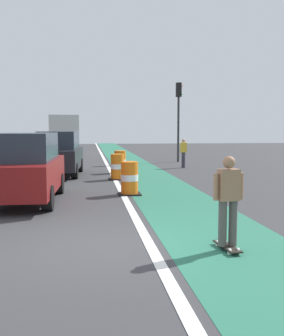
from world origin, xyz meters
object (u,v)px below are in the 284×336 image
at_px(traffic_barrel_front, 129,179).
at_px(parked_suv_nearest, 25,167).
at_px(parked_suv_second, 59,153).
at_px(traffic_barrel_back, 120,162).
at_px(traffic_barrel_mid, 117,167).
at_px(delivery_truck_down_block, 64,132).
at_px(skateboarder_on_lane, 228,200).
at_px(pedestrian_crossing, 183,152).
at_px(traffic_light_corner, 179,108).

bearing_deg(traffic_barrel_front, parked_suv_nearest, -164.75).
height_order(parked_suv_second, traffic_barrel_back, parked_suv_second).
bearing_deg(traffic_barrel_mid, delivery_truck_down_block, 100.29).
xyz_separation_m(parked_suv_nearest, parked_suv_second, (0.52, 6.79, 0.00)).
relative_size(skateboarder_on_lane, parked_suv_nearest, 0.36).
xyz_separation_m(parked_suv_nearest, pedestrian_crossing, (7.07, 9.46, -0.17)).
relative_size(traffic_barrel_front, pedestrian_crossing, 0.68).
bearing_deg(pedestrian_crossing, traffic_barrel_back, -150.14).
height_order(skateboarder_on_lane, delivery_truck_down_block, delivery_truck_down_block).
height_order(traffic_barrel_front, traffic_barrel_back, same).
relative_size(parked_suv_nearest, traffic_barrel_front, 4.28).
bearing_deg(parked_suv_nearest, skateboarder_on_lane, -51.42).
xyz_separation_m(traffic_barrel_mid, traffic_light_corner, (4.60, 8.55, 2.97)).
bearing_deg(traffic_barrel_back, traffic_light_corner, 54.65).
distance_m(traffic_barrel_front, traffic_light_corner, 13.63).
xyz_separation_m(traffic_barrel_back, traffic_light_corner, (4.29, 6.04, 2.97)).
xyz_separation_m(parked_suv_nearest, traffic_barrel_back, (3.38, 7.34, -0.50)).
distance_m(traffic_barrel_mid, traffic_barrel_back, 2.53).
distance_m(parked_suv_second, traffic_barrel_back, 2.96).
bearing_deg(traffic_light_corner, traffic_barrel_mid, -118.27).
relative_size(traffic_barrel_back, pedestrian_crossing, 0.68).
relative_size(parked_suv_nearest, traffic_barrel_mid, 4.28).
relative_size(traffic_barrel_mid, delivery_truck_down_block, 0.14).
distance_m(skateboarder_on_lane, traffic_light_corner, 19.25).
bearing_deg(delivery_truck_down_block, parked_suv_nearest, -89.42).
xyz_separation_m(skateboarder_on_lane, parked_suv_second, (-3.78, 12.18, 0.12)).
bearing_deg(traffic_light_corner, delivery_truck_down_block, 129.27).
bearing_deg(traffic_barrel_mid, skateboarder_on_lane, -83.17).
bearing_deg(pedestrian_crossing, traffic_barrel_mid, -130.84).
xyz_separation_m(skateboarder_on_lane, delivery_truck_down_block, (-4.53, 28.44, 0.94)).
relative_size(skateboarder_on_lane, traffic_barrel_front, 1.55).
xyz_separation_m(delivery_truck_down_block, pedestrian_crossing, (7.31, -13.60, -0.98)).
xyz_separation_m(parked_suv_nearest, traffic_light_corner, (7.67, 13.39, 2.47)).
height_order(parked_suv_second, delivery_truck_down_block, delivery_truck_down_block).
relative_size(traffic_light_corner, pedestrian_crossing, 3.17).
bearing_deg(parked_suv_nearest, traffic_light_corner, 60.18).
height_order(skateboarder_on_lane, parked_suv_second, parked_suv_second).
bearing_deg(parked_suv_second, skateboarder_on_lane, -72.77).
bearing_deg(pedestrian_crossing, parked_suv_second, -157.83).
height_order(parked_suv_second, traffic_light_corner, traffic_light_corner).
xyz_separation_m(parked_suv_nearest, traffic_barrel_front, (3.18, 0.87, -0.50)).
height_order(parked_suv_nearest, traffic_barrel_mid, parked_suv_nearest).
bearing_deg(traffic_light_corner, traffic_barrel_back, -125.35).
distance_m(parked_suv_nearest, traffic_barrel_mid, 5.75).
xyz_separation_m(parked_suv_second, traffic_barrel_back, (2.86, 0.55, -0.50)).
bearing_deg(traffic_light_corner, traffic_barrel_front, -109.73).
bearing_deg(parked_suv_second, traffic_barrel_mid, -37.48).
relative_size(parked_suv_nearest, traffic_barrel_back, 4.28).
height_order(traffic_barrel_front, traffic_barrel_mid, same).
relative_size(skateboarder_on_lane, parked_suv_second, 0.36).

